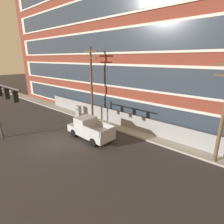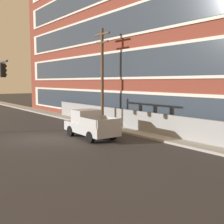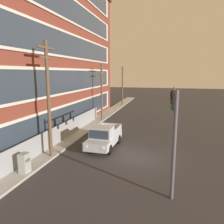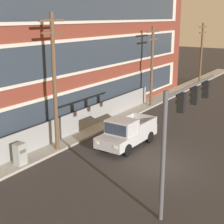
{
  "view_description": "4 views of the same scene",
  "coord_description": "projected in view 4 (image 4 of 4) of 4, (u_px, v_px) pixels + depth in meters",
  "views": [
    {
      "loc": [
        13.86,
        -7.2,
        7.6
      ],
      "look_at": [
        3.28,
        4.89,
        2.64
      ],
      "focal_mm": 28.0,
      "sensor_mm": 36.0,
      "label": 1
    },
    {
      "loc": [
        19.26,
        -7.77,
        4.17
      ],
      "look_at": [
        3.45,
        4.06,
        2.03
      ],
      "focal_mm": 45.0,
      "sensor_mm": 36.0,
      "label": 2
    },
    {
      "loc": [
        -15.96,
        -1.97,
        6.6
      ],
      "look_at": [
        0.78,
        2.31,
        3.45
      ],
      "focal_mm": 35.0,
      "sensor_mm": 36.0,
      "label": 3
    },
    {
      "loc": [
        -17.17,
        -7.8,
        8.57
      ],
      "look_at": [
        -2.27,
        1.84,
        3.6
      ],
      "focal_mm": 55.0,
      "sensor_mm": 36.0,
      "label": 4
    }
  ],
  "objects": [
    {
      "name": "utility_pole_midblock",
      "position": [
        152.0,
        63.0,
        32.36
      ],
      "size": [
        2.43,
        0.26,
        7.71
      ],
      "color": "brown",
      "rests_on": "ground"
    },
    {
      "name": "traffic_signal_mast",
      "position": [
        183.0,
        115.0,
        15.52
      ],
      "size": [
        6.21,
        0.43,
        5.75
      ],
      "color": "#4C4C51",
      "rests_on": "ground"
    },
    {
      "name": "electrical_cabinet",
      "position": [
        20.0,
        155.0,
        20.04
      ],
      "size": [
        0.65,
        0.53,
        1.46
      ],
      "color": "#939993",
      "rests_on": "ground"
    },
    {
      "name": "ground_plane",
      "position": [
        159.0,
        166.0,
        20.26
      ],
      "size": [
        160.0,
        160.0,
        0.0
      ],
      "primitive_type": "plane",
      "color": "#333030"
    },
    {
      "name": "utility_pole_near_corner",
      "position": [
        54.0,
        79.0,
        21.26
      ],
      "size": [
        2.12,
        0.26,
        8.83
      ],
      "color": "brown",
      "rests_on": "ground"
    },
    {
      "name": "pickup_truck_silver",
      "position": [
        126.0,
        133.0,
        23.14
      ],
      "size": [
        5.03,
        2.22,
        2.05
      ],
      "color": "#B2B5BA",
      "rests_on": "ground"
    },
    {
      "name": "sidewalk_building_side",
      "position": [
        64.0,
        142.0,
        24.08
      ],
      "size": [
        80.0,
        1.94,
        0.16
      ],
      "primitive_type": "cube",
      "color": "#9E9B93",
      "rests_on": "ground"
    },
    {
      "name": "utility_pole_far_east",
      "position": [
        202.0,
        50.0,
        44.21
      ],
      "size": [
        2.71,
        0.26,
        7.77
      ],
      "color": "brown",
      "rests_on": "ground"
    },
    {
      "name": "chain_link_fence",
      "position": [
        65.0,
        127.0,
        24.61
      ],
      "size": [
        24.89,
        0.06,
        1.78
      ],
      "color": "gray",
      "rests_on": "ground"
    }
  ]
}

